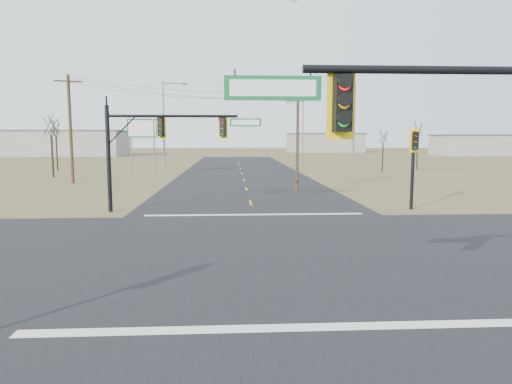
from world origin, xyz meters
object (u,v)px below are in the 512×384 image
streetlight_b (301,129)px  streetlight_c (166,122)px  pedestal_signal_ne (414,152)px  bare_tree_c (383,136)px  streetlight_a (352,127)px  bare_tree_a (51,124)px  bare_tree_d (418,128)px  mast_arm_far (166,135)px  highway_sign (142,136)px  utility_pole_near (297,140)px  utility_pole_far (70,128)px  bare_tree_b (55,127)px

streetlight_b → streetlight_c: streetlight_c is taller
pedestal_signal_ne → bare_tree_c: bare_tree_c is taller
streetlight_a → bare_tree_a: bearing=178.9°
streetlight_b → bare_tree_c: (8.29, -11.82, -0.97)m
bare_tree_d → streetlight_c: bearing=-175.2°
mast_arm_far → highway_sign: (-6.22, 25.65, 0.02)m
utility_pole_near → streetlight_c: (-12.94, 20.94, 2.03)m
streetlight_b → bare_tree_a: (-29.28, -17.66, 0.21)m
highway_sign → bare_tree_d: size_ratio=0.93×
pedestal_signal_ne → streetlight_b: streetlight_b is taller
pedestal_signal_ne → bare_tree_c: 30.27m
utility_pole_far → bare_tree_d: utility_pole_far is taller
streetlight_a → bare_tree_a: 30.99m
mast_arm_far → bare_tree_a: size_ratio=1.25×
mast_arm_far → bare_tree_c: 36.55m
highway_sign → utility_pole_near: bearing=-51.8°
streetlight_a → bare_tree_a: (-30.00, 7.76, 0.39)m
streetlight_b → streetlight_c: bearing=-153.2°
highway_sign → bare_tree_b: bearing=146.5°
bare_tree_b → streetlight_a: bearing=-27.8°
streetlight_b → pedestal_signal_ne: bearing=-94.4°
streetlight_c → streetlight_b: bearing=8.9°
mast_arm_far → bare_tree_b: bearing=140.3°
bare_tree_b → bare_tree_d: size_ratio=1.03×
mast_arm_far → bare_tree_c: bearing=73.4°
bare_tree_c → bare_tree_a: bearing=-171.2°
pedestal_signal_ne → bare_tree_a: size_ratio=0.68×
mast_arm_far → bare_tree_c: size_ratio=1.57×
utility_pole_far → bare_tree_d: size_ratio=1.47×
highway_sign → streetlight_a: streetlight_a is taller
bare_tree_b → highway_sign: bearing=-30.4°
highway_sign → mast_arm_far: bearing=-79.5°
mast_arm_far → bare_tree_d: bare_tree_d is taller
bare_tree_a → bare_tree_c: (37.57, 5.84, -1.18)m
streetlight_a → streetlight_c: 23.69m
utility_pole_near → bare_tree_a: 28.09m
highway_sign → streetlight_b: (20.27, 15.10, 0.95)m
utility_pole_near → streetlight_a: size_ratio=0.83×
bare_tree_c → bare_tree_d: size_ratio=0.83×
mast_arm_far → utility_pole_near: bearing=65.5°
bare_tree_d → bare_tree_b: bearing=179.4°
bare_tree_c → mast_arm_far: bearing=-127.7°
utility_pole_far → bare_tree_b: utility_pole_far is taller
pedestal_signal_ne → bare_tree_a: bearing=140.0°
pedestal_signal_ne → bare_tree_d: size_ratio=0.71×
utility_pole_near → streetlight_c: size_ratio=0.71×
pedestal_signal_ne → highway_sign: size_ratio=0.76×
utility_pole_far → pedestal_signal_ne: bearing=-33.6°
streetlight_a → bare_tree_d: (13.29, 16.92, 0.23)m
utility_pole_far → bare_tree_a: bearing=123.1°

